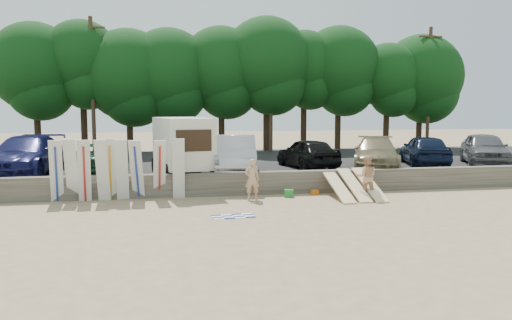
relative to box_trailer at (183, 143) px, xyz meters
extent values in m
plane|color=tan|center=(4.56, -5.04, -2.19)|extent=(120.00, 120.00, 0.00)
cube|color=#6B6356|center=(4.56, -2.04, -1.69)|extent=(44.00, 0.50, 1.00)
cube|color=#282828|center=(4.56, 5.46, -1.84)|extent=(44.00, 14.50, 0.70)
cylinder|color=#382616|center=(-9.34, 12.56, 0.48)|extent=(0.44, 0.44, 3.94)
sphere|color=#124114|center=(-9.34, 12.56, 4.33)|extent=(6.02, 6.02, 6.02)
cylinder|color=#382616|center=(-6.30, 12.56, 0.69)|extent=(0.44, 0.44, 4.34)
sphere|color=#124114|center=(-6.30, 12.56, 4.93)|extent=(5.30, 5.30, 5.30)
cylinder|color=#382616|center=(-3.23, 12.56, 0.33)|extent=(0.44, 0.44, 3.63)
sphere|color=#124114|center=(-3.23, 12.56, 3.88)|extent=(6.36, 6.36, 6.36)
cylinder|color=#382616|center=(-0.49, 12.56, 0.40)|extent=(0.44, 0.44, 3.77)
sphere|color=#124114|center=(-0.49, 12.56, 4.08)|extent=(6.22, 6.22, 6.22)
cylinder|color=#382616|center=(3.24, 12.56, 0.50)|extent=(0.44, 0.44, 3.98)
sphere|color=#124114|center=(3.24, 12.56, 4.39)|extent=(6.05, 6.05, 6.05)
cylinder|color=#382616|center=(6.43, 12.02, 0.68)|extent=(0.44, 0.44, 4.32)
sphere|color=#124114|center=(6.43, 12.02, 4.90)|extent=(6.39, 6.39, 6.39)
cylinder|color=#382616|center=(9.40, 12.56, 0.63)|extent=(0.44, 0.44, 4.23)
sphere|color=#124114|center=(9.40, 12.56, 4.76)|extent=(5.04, 5.04, 5.04)
cylinder|color=#382616|center=(12.08, 12.56, 0.59)|extent=(0.44, 0.44, 4.15)
sphere|color=#124114|center=(12.08, 12.56, 4.64)|extent=(6.08, 6.08, 6.08)
cylinder|color=#382616|center=(15.73, 12.00, 0.37)|extent=(0.44, 0.44, 3.71)
sphere|color=#124114|center=(15.73, 12.00, 3.99)|extent=(4.90, 4.90, 4.90)
cylinder|color=#382616|center=(18.73, 12.56, 0.38)|extent=(0.44, 0.44, 3.74)
sphere|color=#124114|center=(18.73, 12.56, 4.03)|extent=(6.37, 6.37, 6.37)
cylinder|color=#473321|center=(-5.44, 10.96, 3.01)|extent=(0.26, 0.26, 9.00)
cube|color=#473321|center=(-5.44, 10.96, 6.81)|extent=(1.80, 0.12, 0.12)
cube|color=#473321|center=(-5.44, 10.96, 6.31)|extent=(1.50, 0.10, 0.10)
cylinder|color=#473321|center=(6.56, 10.96, 3.01)|extent=(0.26, 0.26, 9.00)
cube|color=#473321|center=(6.56, 10.96, 6.81)|extent=(1.80, 0.12, 0.12)
cube|color=#473321|center=(6.56, 10.96, 6.31)|extent=(1.50, 0.10, 0.10)
cylinder|color=#473321|center=(18.56, 10.96, 3.01)|extent=(0.26, 0.26, 9.00)
cube|color=#473321|center=(18.56, 10.96, 6.81)|extent=(1.80, 0.12, 0.12)
cube|color=#473321|center=(18.56, 10.96, 6.31)|extent=(1.50, 0.10, 0.10)
cube|color=beige|center=(0.00, 0.01, 0.02)|extent=(2.84, 4.48, 2.29)
cube|color=black|center=(0.40, -2.05, 0.23)|extent=(1.54, 0.34, 0.94)
cylinder|color=black|center=(-0.81, -1.53, -1.14)|extent=(0.34, 0.71, 0.69)
cylinder|color=black|center=(1.33, -1.11, -1.14)|extent=(0.34, 0.71, 0.69)
cylinder|color=black|center=(-1.33, 1.12, -1.14)|extent=(0.34, 0.71, 0.69)
cylinder|color=black|center=(0.81, 1.54, -1.14)|extent=(0.34, 0.71, 0.69)
imported|color=#151649|center=(-7.27, 1.36, -0.59)|extent=(2.89, 6.33, 1.80)
imported|color=#123321|center=(-3.89, 0.80, -0.76)|extent=(3.09, 5.52, 1.46)
imported|color=#A3A3A8|center=(2.53, 0.37, -0.60)|extent=(2.55, 5.58, 1.77)
imported|color=black|center=(6.45, 1.38, -0.71)|extent=(2.66, 4.80, 1.54)
imported|color=#7C6F4F|center=(9.90, 0.57, -0.69)|extent=(4.11, 5.89, 1.58)
imported|color=black|center=(12.97, 1.26, -0.65)|extent=(3.23, 5.25, 1.67)
imported|color=#54565A|center=(16.40, 1.00, -0.61)|extent=(4.06, 5.56, 1.76)
cube|color=silver|center=(-5.15, -2.51, -0.91)|extent=(0.60, 0.71, 2.55)
cube|color=silver|center=(-4.58, -2.42, -0.90)|extent=(0.57, 0.61, 2.56)
cube|color=silver|center=(-4.05, -2.64, -0.91)|extent=(0.58, 0.66, 2.56)
cube|color=silver|center=(-3.34, -2.65, -0.91)|extent=(0.56, 0.67, 2.55)
cube|color=silver|center=(-3.05, -2.46, -0.90)|extent=(0.56, 0.57, 2.57)
cube|color=silver|center=(-2.58, -2.57, -0.92)|extent=(0.51, 0.68, 2.54)
cube|color=silver|center=(-1.99, -2.54, -0.93)|extent=(0.62, 0.84, 2.52)
cube|color=silver|center=(-1.07, -2.48, -0.93)|extent=(0.59, 0.87, 2.50)
cube|color=silver|center=(-0.28, -2.54, -0.90)|extent=(0.51, 0.56, 2.56)
cube|color=beige|center=(6.38, -3.58, -1.69)|extent=(0.56, 2.87, 1.00)
cube|color=beige|center=(7.11, -3.50, -1.65)|extent=(0.56, 2.85, 1.07)
cube|color=beige|center=(7.77, -3.59, -1.63)|extent=(0.56, 2.84, 1.11)
imported|color=tan|center=(2.71, -3.32, -1.32)|extent=(0.64, 0.44, 1.72)
imported|color=tan|center=(7.52, -3.86, -1.27)|extent=(1.04, 0.91, 1.83)
cube|color=#217B2D|center=(4.38, -2.96, -2.03)|extent=(0.44, 0.38, 0.32)
cube|color=#C56217|center=(5.63, -2.64, -2.08)|extent=(0.35, 0.31, 0.22)
plane|color=white|center=(1.50, -6.35, -2.18)|extent=(1.61, 1.61, 0.00)
camera|label=1|loc=(-0.81, -23.50, 1.67)|focal=35.00mm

